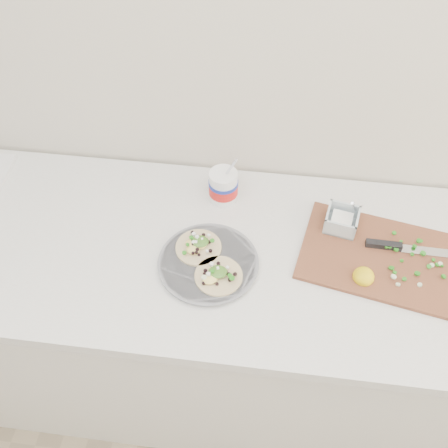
# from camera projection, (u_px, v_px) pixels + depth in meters

# --- Properties ---
(counter) EXTENTS (2.44, 0.66, 0.90)m
(counter) POSITION_uv_depth(u_px,v_px,m) (195.00, 321.00, 1.75)
(counter) COLOR silver
(counter) RESTS_ON ground
(taco_plate) EXTENTS (0.27, 0.27, 0.04)m
(taco_plate) POSITION_uv_depth(u_px,v_px,m) (208.00, 261.00, 1.34)
(taco_plate) COLOR slate
(taco_plate) RESTS_ON counter
(tub) EXTENTS (0.09, 0.09, 0.20)m
(tub) POSITION_uv_depth(u_px,v_px,m) (224.00, 184.00, 1.47)
(tub) COLOR white
(tub) RESTS_ON counter
(cutboard) EXTENTS (0.46, 0.36, 0.07)m
(cutboard) POSITION_uv_depth(u_px,v_px,m) (377.00, 251.00, 1.37)
(cutboard) COLOR brown
(cutboard) RESTS_ON counter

